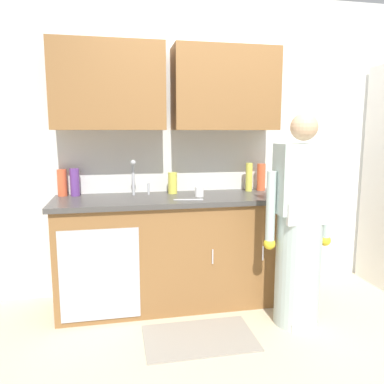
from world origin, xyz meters
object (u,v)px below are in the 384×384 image
(bottle_cleaner_spray, at_px, (62,183))
(bottle_water_short, at_px, (173,183))
(person_at_sink, at_px, (299,237))
(sink, at_px, (139,199))
(cup_by_sink, at_px, (199,192))
(bottle_soap, at_px, (75,182))
(bottle_water_tall, at_px, (249,177))
(knife_on_counter, at_px, (188,200))
(sponge, at_px, (279,194))
(bottle_dish_liquid, at_px, (261,177))

(bottle_cleaner_spray, xyz_separation_m, bottle_water_short, (0.95, -0.06, -0.02))
(person_at_sink, height_order, bottle_cleaner_spray, person_at_sink)
(sink, bearing_deg, cup_by_sink, -3.81)
(sink, distance_m, bottle_soap, 0.59)
(bottle_water_short, relative_size, cup_by_sink, 2.36)
(bottle_water_tall, height_order, cup_by_sink, bottle_water_tall)
(person_at_sink, height_order, knife_on_counter, person_at_sink)
(person_at_sink, distance_m, sponge, 0.51)
(knife_on_counter, height_order, sponge, sponge)
(knife_on_counter, distance_m, sponge, 0.81)
(cup_by_sink, bearing_deg, sink, 176.19)
(person_at_sink, distance_m, bottle_water_short, 1.18)
(knife_on_counter, bearing_deg, cup_by_sink, 59.92)
(sink, xyz_separation_m, bottle_water_tall, (1.02, 0.16, 0.15))
(bottle_soap, relative_size, cup_by_sink, 2.94)
(bottle_soap, xyz_separation_m, sponge, (1.73, -0.34, -0.10))
(bottle_water_tall, xyz_separation_m, bottle_dish_liquid, (0.13, 0.02, -0.01))
(knife_on_counter, bearing_deg, sink, 164.88)
(bottle_cleaner_spray, xyz_separation_m, sponge, (1.83, -0.35, -0.10))
(knife_on_counter, bearing_deg, bottle_water_short, 112.82)
(bottle_water_short, distance_m, cup_by_sink, 0.28)
(person_at_sink, bearing_deg, bottle_water_short, 139.61)
(sink, relative_size, bottle_water_short, 2.63)
(knife_on_counter, bearing_deg, person_at_sink, -16.61)
(bottle_cleaner_spray, bearing_deg, sink, -18.99)
(bottle_cleaner_spray, relative_size, cup_by_sink, 2.85)
(sink, bearing_deg, knife_on_counter, -25.11)
(bottle_dish_liquid, height_order, knife_on_counter, bottle_dish_liquid)
(bottle_water_short, relative_size, knife_on_counter, 0.79)
(bottle_soap, distance_m, knife_on_counter, 1.00)
(bottle_water_tall, relative_size, bottle_cleaner_spray, 1.14)
(person_at_sink, distance_m, bottle_dish_liquid, 0.84)
(cup_by_sink, distance_m, sponge, 0.69)
(bottle_dish_liquid, xyz_separation_m, knife_on_counter, (-0.76, -0.36, -0.12))
(person_at_sink, height_order, cup_by_sink, person_at_sink)
(sink, height_order, cup_by_sink, sink)
(sink, xyz_separation_m, cup_by_sink, (0.51, -0.03, 0.05))
(bottle_water_tall, relative_size, sponge, 2.38)
(bottle_dish_liquid, distance_m, sponge, 0.34)
(knife_on_counter, relative_size, sponge, 2.18)
(bottle_water_short, bearing_deg, bottle_cleaner_spray, 176.38)
(sink, height_order, sponge, sink)
(person_at_sink, distance_m, knife_on_counter, 0.91)
(sink, distance_m, bottle_water_tall, 1.04)
(bottle_cleaner_spray, distance_m, knife_on_counter, 1.10)
(bottle_dish_liquid, height_order, bottle_water_short, bottle_dish_liquid)
(sponge, bearing_deg, bottle_water_tall, 120.50)
(bottle_soap, xyz_separation_m, bottle_water_short, (0.84, -0.04, -0.02))
(bottle_cleaner_spray, relative_size, bottle_water_short, 1.21)
(sink, xyz_separation_m, bottle_water_short, (0.31, 0.16, 0.11))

